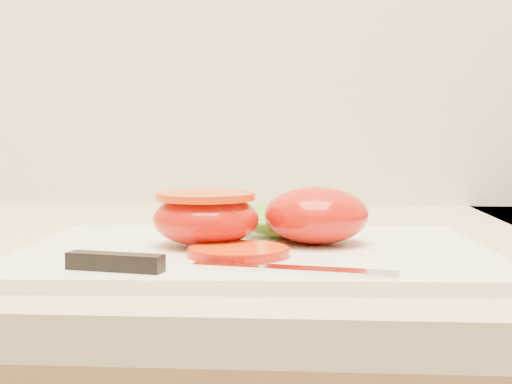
{
  "coord_description": "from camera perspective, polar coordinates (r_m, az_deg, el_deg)",
  "views": [
    {
      "loc": [
        -0.06,
        0.96,
        1.03
      ],
      "look_at": [
        -0.11,
        1.55,
        0.99
      ],
      "focal_mm": 50.0,
      "sensor_mm": 36.0,
      "label": 1
    }
  ],
  "objects": [
    {
      "name": "tomato_half_dome",
      "position": [
        0.61,
        4.84,
        -1.85
      ],
      "size": [
        0.09,
        0.09,
        0.05
      ],
      "primitive_type": "ellipsoid",
      "color": "red",
      "rests_on": "cutting_board"
    },
    {
      "name": "tomato_half_cut",
      "position": [
        0.6,
        -4.03,
        -1.99
      ],
      "size": [
        0.09,
        0.09,
        0.04
      ],
      "color": "red",
      "rests_on": "cutting_board"
    },
    {
      "name": "knife",
      "position": [
        0.49,
        -5.73,
        -5.82
      ],
      "size": [
        0.23,
        0.05,
        0.01
      ],
      "rotation": [
        0.0,
        0.0,
        -0.21
      ],
      "color": "silver",
      "rests_on": "cutting_board"
    },
    {
      "name": "cutting_board",
      "position": [
        0.59,
        -0.07,
        -4.89
      ],
      "size": [
        0.39,
        0.29,
        0.01
      ],
      "primitive_type": "cube",
      "rotation": [
        0.0,
        0.0,
        0.04
      ],
      "color": "white",
      "rests_on": "counter"
    },
    {
      "name": "lettuce_leaf_0",
      "position": [
        0.67,
        2.86,
        -2.2
      ],
      "size": [
        0.14,
        0.15,
        0.03
      ],
      "primitive_type": "ellipsoid",
      "rotation": [
        0.0,
        0.0,
        0.85
      ],
      "color": "#69AD2D",
      "rests_on": "cutting_board"
    },
    {
      "name": "tomato_slice_0",
      "position": [
        0.55,
        -1.4,
        -4.77
      ],
      "size": [
        0.08,
        0.08,
        0.01
      ],
      "primitive_type": "cylinder",
      "color": "#D1590A",
      "rests_on": "cutting_board"
    }
  ]
}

